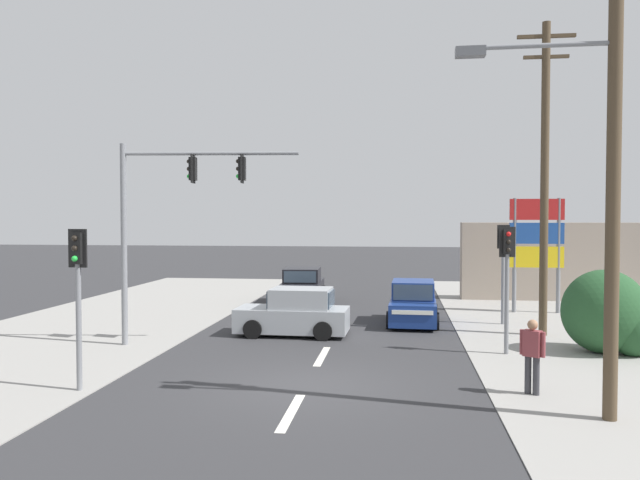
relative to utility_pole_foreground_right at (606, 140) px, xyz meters
name	(u,v)px	position (x,y,z in m)	size (l,w,h in m)	color
ground_plane	(306,385)	(-5.87, 1.76, -5.23)	(140.00, 140.00, 0.00)	#303033
lane_dash_near	(291,412)	(-5.87, -0.24, -5.23)	(0.20, 2.40, 0.01)	silver
lane_dash_mid	(322,356)	(-5.87, 4.76, -5.23)	(0.20, 2.40, 0.01)	silver
lane_dash_far	(339,325)	(-5.87, 9.76, -5.23)	(0.20, 2.40, 0.01)	silver
kerb_left_verge	(52,341)	(-14.37, 5.76, -5.22)	(8.00, 40.00, 0.02)	gray
utility_pole_foreground_right	(606,140)	(0.00, 0.00, 0.00)	(3.78, 0.34, 9.73)	#4C3D2B
utility_pole_midground_right	(545,173)	(0.83, 8.61, 0.02)	(1.80, 0.26, 10.02)	#4C3D2B
traffic_signal_mast	(167,206)	(-10.60, 5.61, -1.08)	(5.27, 0.65, 6.00)	slate
pedestal_signal_right_kerb	(507,268)	(-0.81, 5.59, -2.81)	(0.44, 0.30, 3.56)	slate
pedestal_signal_left_kerb	(78,281)	(-10.73, 0.65, -2.81)	(0.44, 0.30, 3.56)	slate
pedestal_signal_far_median	(503,257)	(-0.10, 10.62, -2.81)	(0.44, 0.30, 3.56)	slate
shopping_plaza_sign	(537,239)	(1.67, 13.59, -2.25)	(2.10, 0.16, 4.60)	slate
roadside_bush	(609,314)	(2.04, 6.08, -4.12)	(2.44, 2.09, 2.36)	#234C28
shopfront_wall_far	(594,262)	(5.13, 17.76, -3.43)	(12.00, 1.00, 3.60)	#A39384
sedan_receding_far	(302,287)	(-8.09, 15.55, -4.53)	(2.05, 4.31, 1.56)	black
hatchback_crossing_left	(295,314)	(-7.13, 7.74, -4.53)	(3.68, 1.85, 1.53)	#A3A8AD
hatchback_oncoming_near	(413,304)	(-3.27, 10.49, -4.53)	(1.87, 3.69, 1.53)	navy
pedestrian_at_kerb	(532,352)	(-0.95, 1.57, -4.30)	(0.48, 0.38, 1.63)	#333338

